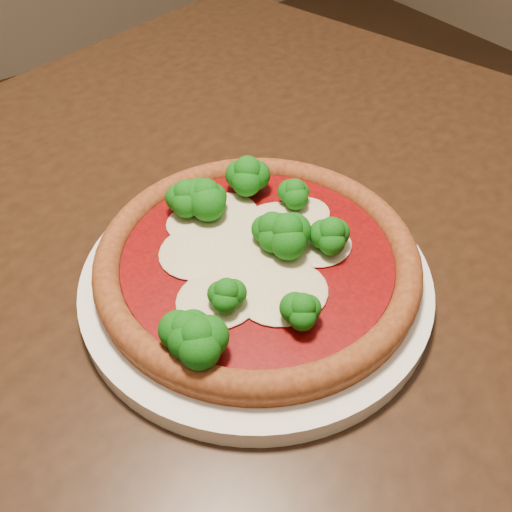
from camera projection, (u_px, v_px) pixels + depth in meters
floor at (288, 465)px, 1.17m from camera, size 4.00×4.00×0.00m
dining_table at (199, 318)px, 0.62m from camera, size 1.28×1.13×0.75m
plate at (256, 281)px, 0.51m from camera, size 0.31×0.31×0.02m
pizza at (255, 254)px, 0.50m from camera, size 0.29×0.29×0.06m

